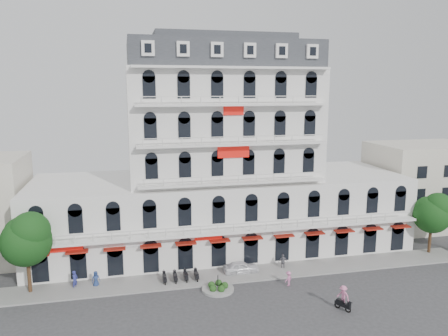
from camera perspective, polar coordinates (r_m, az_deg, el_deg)
ground at (r=40.45m, az=5.46°, el=-18.86°), size 120.00×120.00×0.00m
sidewalk at (r=48.12m, az=2.03°, el=-13.72°), size 53.00×4.00×0.16m
main_building at (r=53.57m, az=-0.35°, el=-0.12°), size 45.00×15.00×25.80m
flank_building_east at (r=68.93m, az=24.43°, el=-2.05°), size 14.00×10.00×12.00m
traffic_island at (r=44.77m, az=-0.81°, el=-15.39°), size 3.20×3.20×1.60m
parked_scooter_row at (r=46.89m, az=-5.68°, el=-14.55°), size 4.40×1.80×1.10m
tree_west_inner at (r=46.19m, az=-24.40°, el=-8.27°), size 4.76×4.76×8.25m
tree_east_inner at (r=57.85m, az=25.61°, el=-5.19°), size 4.40×4.37×7.57m
parked_car at (r=48.41m, az=2.25°, el=-12.82°), size 3.87×1.60×1.31m
rider_center at (r=42.21m, az=15.29°, el=-15.95°), size 1.22×1.54×2.36m
pedestrian_left at (r=47.06m, az=-16.39°, el=-13.74°), size 0.93×0.74×1.66m
pedestrian_mid at (r=49.70m, az=7.72°, el=-12.03°), size 1.05×0.57×1.70m
pedestrian_right at (r=45.99m, az=8.43°, el=-14.09°), size 1.14×1.00×1.53m
pedestrian_far at (r=47.20m, az=-18.89°, el=-13.66°), size 0.73×0.82×1.88m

